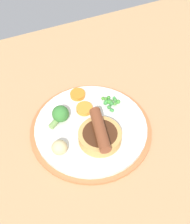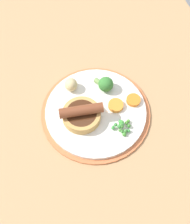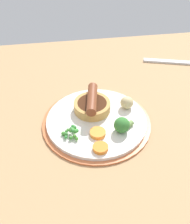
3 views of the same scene
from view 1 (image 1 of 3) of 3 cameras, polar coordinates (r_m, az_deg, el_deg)
The scene contains 8 objects.
dining_table at distance 80.85cm, azimuth -3.44°, elevation -5.97°, with size 110.00×80.00×3.00cm, color tan.
dinner_plate at distance 81.43cm, azimuth -0.63°, elevation -2.69°, with size 26.53×26.53×1.40cm.
sausage_pudding at distance 77.41cm, azimuth 0.76°, elevation -3.50°, with size 9.09×10.51×4.76cm.
pea_pile at distance 83.95cm, azimuth 2.35°, elevation 1.51°, with size 4.04×4.89×1.87cm.
broccoli_floret_near at distance 80.95cm, azimuth -5.55°, elevation -0.43°, with size 4.79×4.15×3.72cm.
potato_chunk_0 at distance 76.15cm, azimuth -5.44°, elevation -5.40°, with size 3.29×3.16×3.20cm, color #CCB77F.
carrot_slice_1 at distance 86.22cm, azimuth -2.66°, elevation 2.68°, with size 3.45×3.45×0.96cm, color orange.
carrot_slice_3 at distance 83.37cm, azimuth -1.62°, elevation 0.51°, with size 3.68×3.68×0.98cm, color orange.
Camera 1 is at (-12.11, -42.71, 69.08)cm, focal length 60.00 mm.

